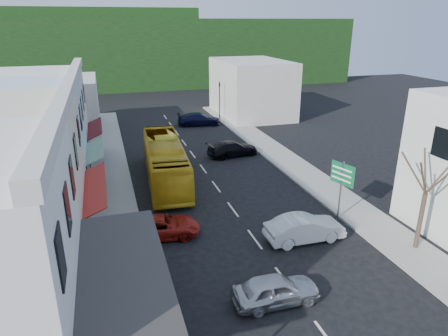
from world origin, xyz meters
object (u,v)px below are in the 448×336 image
(car_red, at_px, (161,225))
(car_silver, at_px, (276,289))
(street_tree, at_px, (425,193))
(pedestrian_left, at_px, (131,237))
(traffic_signal, at_px, (220,101))
(direction_sign, at_px, (341,192))
(car_white, at_px, (305,229))
(bus, at_px, (165,162))

(car_red, bearing_deg, car_silver, -145.08)
(street_tree, bearing_deg, pedestrian_left, 164.73)
(traffic_signal, bearing_deg, car_silver, 66.33)
(car_red, bearing_deg, pedestrian_left, 135.15)
(direction_sign, height_order, traffic_signal, traffic_signal)
(traffic_signal, bearing_deg, car_red, 55.52)
(car_white, height_order, street_tree, street_tree)
(pedestrian_left, distance_m, traffic_signal, 30.58)
(car_silver, bearing_deg, traffic_signal, -11.69)
(car_white, height_order, direction_sign, direction_sign)
(pedestrian_left, bearing_deg, bus, -40.24)
(car_white, bearing_deg, street_tree, -116.40)
(bus, xyz_separation_m, car_silver, (2.31, -15.63, -0.85))
(car_white, relative_size, direction_sign, 1.15)
(car_silver, height_order, pedestrian_left, pedestrian_left)
(car_silver, relative_size, pedestrian_left, 2.59)
(bus, relative_size, car_silver, 2.64)
(street_tree, distance_m, traffic_signal, 31.75)
(car_red, xyz_separation_m, street_tree, (12.95, -5.44, 2.63))
(car_red, bearing_deg, direction_sign, -89.82)
(car_red, height_order, direction_sign, direction_sign)
(car_red, xyz_separation_m, traffic_signal, (11.18, 26.25, 1.70))
(direction_sign, bearing_deg, street_tree, -80.44)
(pedestrian_left, bearing_deg, street_tree, -126.54)
(car_white, xyz_separation_m, direction_sign, (3.17, 1.59, 1.22))
(car_silver, bearing_deg, bus, 8.97)
(car_silver, relative_size, direction_sign, 1.15)
(car_white, bearing_deg, traffic_signal, -6.91)
(car_white, distance_m, traffic_signal, 29.30)
(street_tree, bearing_deg, bus, 129.36)
(bus, distance_m, car_white, 12.74)
(bus, height_order, car_red, bus)
(direction_sign, relative_size, street_tree, 0.58)
(car_silver, distance_m, car_red, 8.22)
(bus, bearing_deg, car_red, -97.06)
(street_tree, bearing_deg, traffic_signal, 93.20)
(direction_sign, height_order, street_tree, street_tree)
(street_tree, bearing_deg, direction_sign, 116.94)
(bus, distance_m, car_silver, 15.82)
(pedestrian_left, xyz_separation_m, direction_sign, (12.58, 0.22, 0.92))
(car_red, bearing_deg, traffic_signal, -16.55)
(street_tree, bearing_deg, car_red, 157.22)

